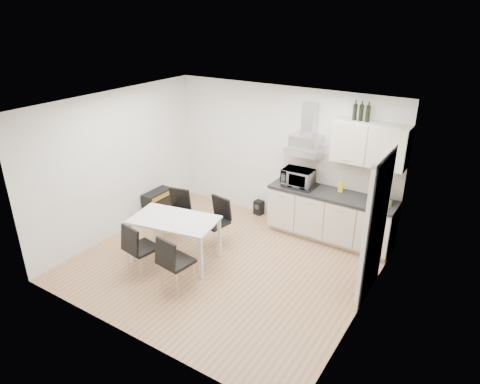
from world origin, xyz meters
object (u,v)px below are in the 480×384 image
object	(u,v)px
kitchenette	(335,197)
chair_near_left	(142,249)
chair_far_right	(214,223)
floor_speaker	(259,207)
chair_far_left	(176,215)
chair_near_right	(177,262)
dining_table	(174,223)
guitar_amp	(158,203)

from	to	relation	value
kitchenette	chair_near_left	xyz separation A→B (m)	(-2.10, -2.61, -0.39)
chair_far_right	floor_speaker	distance (m)	1.52
chair_near_left	chair_far_right	bearing A→B (deg)	79.63
chair_far_left	chair_near_right	bearing A→B (deg)	119.52
dining_table	chair_far_right	size ratio (longest dim) A/B	1.69
chair_far_left	chair_near_right	distance (m)	1.57
kitchenette	chair_near_right	world-z (taller)	kitchenette
chair_far_left	guitar_amp	distance (m)	0.98
kitchenette	floor_speaker	bearing A→B (deg)	174.14
chair_near_right	floor_speaker	bearing A→B (deg)	102.23
chair_far_right	floor_speaker	world-z (taller)	chair_far_right
kitchenette	chair_near_left	bearing A→B (deg)	-128.82
dining_table	guitar_amp	distance (m)	1.76
floor_speaker	chair_far_right	bearing A→B (deg)	-83.77
chair_far_right	floor_speaker	xyz separation A→B (m)	(0.03, 1.49, -0.30)
dining_table	guitar_amp	bearing A→B (deg)	131.89
chair_far_left	guitar_amp	bearing A→B (deg)	-39.14
chair_far_right	chair_near_right	bearing A→B (deg)	109.16
kitchenette	guitar_amp	size ratio (longest dim) A/B	3.97
floor_speaker	chair_near_left	bearing A→B (deg)	-92.53
dining_table	floor_speaker	size ratio (longest dim) A/B	5.18
chair_near_right	guitar_amp	distance (m)	2.50
chair_far_right	chair_near_left	distance (m)	1.35
guitar_amp	floor_speaker	bearing A→B (deg)	34.35
kitchenette	guitar_amp	world-z (taller)	kitchenette
chair_far_left	floor_speaker	world-z (taller)	chair_far_left
chair_far_left	guitar_amp	world-z (taller)	chair_far_left
kitchenette	dining_table	size ratio (longest dim) A/B	1.69
chair_far_left	floor_speaker	bearing A→B (deg)	-128.53
chair_near_right	guitar_amp	world-z (taller)	chair_near_right
dining_table	floor_speaker	distance (m)	2.27
dining_table	chair_near_left	xyz separation A→B (m)	(-0.17, -0.58, -0.23)
kitchenette	chair_far_right	distance (m)	2.15
kitchenette	dining_table	world-z (taller)	kitchenette
kitchenette	chair_near_right	xyz separation A→B (m)	(-1.39, -2.61, -0.39)
chair_far_right	floor_speaker	size ratio (longest dim) A/B	3.06
chair_near_right	floor_speaker	world-z (taller)	chair_near_right
chair_near_right	dining_table	bearing A→B (deg)	139.82
chair_far_right	dining_table	bearing A→B (deg)	75.85
chair_far_left	dining_table	bearing A→B (deg)	118.45
dining_table	chair_far_right	xyz separation A→B (m)	(0.28, 0.69, -0.23)
kitchenette	dining_table	bearing A→B (deg)	-133.60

